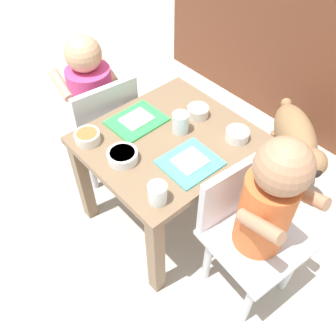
{
  "coord_description": "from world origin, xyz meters",
  "views": [
    {
      "loc": [
        0.7,
        -0.62,
        1.3
      ],
      "look_at": [
        0.0,
        0.0,
        0.28
      ],
      "focal_mm": 39.69,
      "sensor_mm": 36.0,
      "label": 1
    }
  ],
  "objects": [
    {
      "name": "cereal_bowl_left_side",
      "position": [
        -0.02,
        -0.18,
        0.46
      ],
      "size": [
        0.1,
        0.1,
        0.03
      ],
      "color": "white",
      "rests_on": "dining_table"
    },
    {
      "name": "cereal_bowl_right_side",
      "position": [
        0.16,
        0.17,
        0.46
      ],
      "size": [
        0.08,
        0.08,
        0.04
      ],
      "color": "white",
      "rests_on": "dining_table"
    },
    {
      "name": "food_tray_right",
      "position": [
        0.14,
        -0.03,
        0.44
      ],
      "size": [
        0.16,
        0.18,
        0.02
      ],
      "color": "#4CC6BC",
      "rests_on": "dining_table"
    },
    {
      "name": "seated_child_left",
      "position": [
        -0.41,
        -0.04,
        0.41
      ],
      "size": [
        0.31,
        0.31,
        0.65
      ],
      "color": "silver",
      "rests_on": "ground"
    },
    {
      "name": "food_tray_left",
      "position": [
        -0.14,
        -0.03,
        0.44
      ],
      "size": [
        0.16,
        0.19,
        0.02
      ],
      "color": "green",
      "rests_on": "dining_table"
    },
    {
      "name": "dining_table",
      "position": [
        0.0,
        0.0,
        0.35
      ],
      "size": [
        0.5,
        0.55,
        0.44
      ],
      "color": "#7A6047",
      "rests_on": "ground"
    },
    {
      "name": "seated_child_right",
      "position": [
        0.41,
        0.0,
        0.45
      ],
      "size": [
        0.31,
        0.31,
        0.71
      ],
      "color": "silver",
      "rests_on": "ground"
    },
    {
      "name": "water_cup_right",
      "position": [
        0.18,
        -0.2,
        0.47
      ],
      "size": [
        0.06,
        0.06,
        0.07
      ],
      "color": "white",
      "rests_on": "dining_table"
    },
    {
      "name": "dog",
      "position": [
        0.19,
        0.57,
        0.21
      ],
      "size": [
        0.41,
        0.37,
        0.31
      ],
      "color": "olive",
      "rests_on": "ground"
    },
    {
      "name": "water_cup_left",
      "position": [
        -0.0,
        0.06,
        0.47
      ],
      "size": [
        0.06,
        0.06,
        0.07
      ],
      "color": "white",
      "rests_on": "dining_table"
    },
    {
      "name": "veggie_bowl_far",
      "position": [
        -0.17,
        -0.21,
        0.46
      ],
      "size": [
        0.09,
        0.09,
        0.04
      ],
      "color": "silver",
      "rests_on": "dining_table"
    },
    {
      "name": "veggie_bowl_near",
      "position": [
        -0.02,
        0.16,
        0.46
      ],
      "size": [
        0.08,
        0.08,
        0.04
      ],
      "color": "silver",
      "rests_on": "dining_table"
    },
    {
      "name": "kitchen_cabinet_back",
      "position": [
        0.0,
        1.01,
        0.43
      ],
      "size": [
        1.8,
        0.32,
        0.87
      ],
      "primitive_type": "cube",
      "color": "brown",
      "rests_on": "ground"
    },
    {
      "name": "ground_plane",
      "position": [
        0.0,
        0.0,
        0.0
      ],
      "size": [
        7.0,
        7.0,
        0.0
      ],
      "primitive_type": "plane",
      "color": "#B2ADA3"
    }
  ]
}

